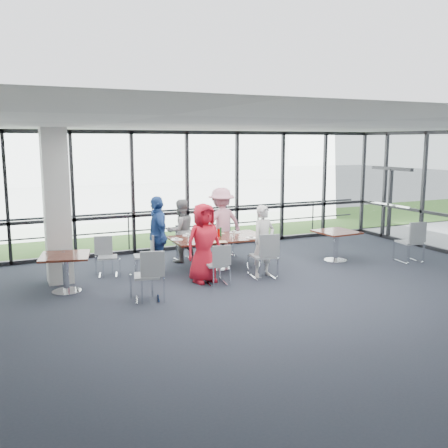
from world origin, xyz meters
name	(u,v)px	position (x,y,z in m)	size (l,w,h in m)	color
floor	(282,301)	(0.00, 0.00, -0.01)	(12.00, 10.00, 0.02)	#202630
ceiling	(286,125)	(0.00, 0.00, 3.20)	(12.00, 10.00, 0.04)	white
curtain_wall_back	(187,191)	(0.00, 5.00, 1.60)	(12.00, 0.10, 3.20)	white
exit_door	(390,204)	(6.00, 3.75, 1.05)	(0.12, 1.60, 2.10)	black
structural_column	(57,207)	(-3.60, 3.00, 1.60)	(0.50, 0.50, 3.20)	silver
apron	(140,222)	(0.00, 10.00, -0.02)	(80.00, 70.00, 0.02)	gray
grass_strip	(156,230)	(0.00, 8.00, 0.01)	(80.00, 5.00, 0.01)	#2A5E1C
hangar_main	(114,140)	(4.00, 32.00, 3.00)	(24.00, 10.00, 6.00)	silver
guard_rail	(180,227)	(0.00, 5.60, 0.50)	(0.06, 0.06, 12.00)	#2D2D33
main_table	(219,242)	(-0.14, 2.60, 0.64)	(2.21, 1.26, 0.75)	#3D1A10
side_table_left	(65,260)	(-3.58, 2.19, 0.64)	(1.09, 1.09, 0.75)	#3D1A10
side_table_right	(336,235)	(2.80, 2.09, 0.64)	(0.97, 0.97, 0.75)	#3D1A10
diner_near_left	(204,243)	(-0.85, 1.75, 0.83)	(0.81, 0.53, 1.67)	red
diner_near_right	(264,241)	(0.49, 1.61, 0.78)	(0.57, 0.42, 1.56)	silver
diner_far_left	(181,231)	(-0.69, 3.63, 0.77)	(0.75, 0.46, 1.54)	gray
diner_far_right	(221,223)	(0.36, 3.55, 0.89)	(1.15, 0.59, 1.78)	pink
diner_end	(158,236)	(-1.55, 2.72, 0.88)	(1.03, 0.56, 1.75)	#284D98
chair_main_nl	(217,265)	(-0.69, 1.47, 0.41)	(0.40, 0.40, 0.83)	gray
chair_main_nr	(263,256)	(0.42, 1.50, 0.48)	(0.47, 0.47, 0.96)	gray
chair_main_fl	(184,243)	(-0.56, 3.79, 0.42)	(0.41, 0.41, 0.84)	gray
chair_main_fr	(225,239)	(0.52, 3.67, 0.47)	(0.46, 0.46, 0.94)	gray
chair_main_end	(144,256)	(-1.87, 2.71, 0.45)	(0.44, 0.44, 0.89)	gray
chair_spare_la	(147,276)	(-2.29, 1.04, 0.47)	(0.46, 0.46, 0.94)	gray
chair_spare_lb	(107,257)	(-2.60, 3.06, 0.42)	(0.41, 0.41, 0.84)	gray
chair_spare_r	(409,242)	(4.35, 1.27, 0.50)	(0.48, 0.48, 0.99)	gray
plate_nl	(201,241)	(-0.70, 2.28, 0.76)	(0.26, 0.26, 0.01)	white
plate_nr	(251,238)	(0.49, 2.18, 0.76)	(0.25, 0.25, 0.01)	white
plate_fl	(188,235)	(-0.73, 3.05, 0.76)	(0.25, 0.25, 0.01)	white
plate_fr	(235,232)	(0.44, 2.94, 0.76)	(0.26, 0.26, 0.01)	white
plate_end	(177,240)	(-1.12, 2.68, 0.76)	(0.27, 0.27, 0.01)	white
tumbler_a	(210,237)	(-0.46, 2.32, 0.82)	(0.07, 0.07, 0.14)	white
tumbler_b	(233,235)	(0.13, 2.39, 0.82)	(0.07, 0.07, 0.15)	white
tumbler_c	(218,232)	(-0.02, 2.87, 0.82)	(0.07, 0.07, 0.14)	white
tumbler_d	(189,238)	(-0.92, 2.47, 0.82)	(0.07, 0.07, 0.13)	white
menu_a	(219,242)	(-0.35, 2.09, 0.75)	(0.33, 0.23, 0.00)	beige
menu_b	(260,237)	(0.75, 2.25, 0.75)	(0.32, 0.23, 0.00)	beige
menu_c	(218,234)	(0.03, 2.98, 0.75)	(0.28, 0.20, 0.00)	beige
condiment_caddy	(218,235)	(-0.11, 2.69, 0.77)	(0.10, 0.07, 0.04)	black
ketchup_bottle	(219,233)	(-0.12, 2.64, 0.84)	(0.06, 0.06, 0.18)	#B10402
green_bottle	(220,232)	(-0.05, 2.69, 0.85)	(0.05, 0.05, 0.20)	#1F672F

